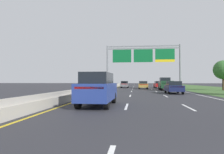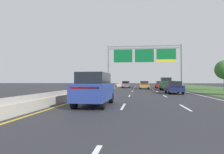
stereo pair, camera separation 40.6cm
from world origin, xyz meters
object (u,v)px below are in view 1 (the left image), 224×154
object	(u,v)px
roadside_tree_mid	(223,70)
pickup_truck_darkgreen	(165,84)
car_gold_centre_lane_sedan	(143,85)
car_grey_left_lane_sedan	(125,84)
car_blue_left_lane_suv	(98,89)
car_navy_right_lane_sedan	(174,87)
overhead_sign_gantry	(143,58)
car_red_right_lane_sedan	(159,84)

from	to	relation	value
roadside_tree_mid	pickup_truck_darkgreen	bearing A→B (deg)	-179.89
car_gold_centre_lane_sedan	car_grey_left_lane_sedan	size ratio (longest dim) A/B	1.00
car_blue_left_lane_suv	car_navy_right_lane_sedan	size ratio (longest dim) A/B	1.07
overhead_sign_gantry	roadside_tree_mid	world-z (taller)	overhead_sign_gantry
car_grey_left_lane_sedan	car_red_right_lane_sedan	bearing A→B (deg)	-104.19
car_navy_right_lane_sedan	car_red_right_lane_sedan	bearing A→B (deg)	-0.44
pickup_truck_darkgreen	car_blue_left_lane_suv	size ratio (longest dim) A/B	1.15
car_gold_centre_lane_sedan	roadside_tree_mid	xyz separation A→B (m)	(13.16, -5.27, 2.64)
car_gold_centre_lane_sedan	roadside_tree_mid	distance (m)	14.42
car_navy_right_lane_sedan	roadside_tree_mid	xyz separation A→B (m)	(9.89, 9.39, 2.64)
overhead_sign_gantry	roadside_tree_mid	xyz separation A→B (m)	(13.11, -5.56, -2.92)
car_blue_left_lane_suv	car_navy_right_lane_sedan	bearing A→B (deg)	-27.49
pickup_truck_darkgreen	car_grey_left_lane_sedan	bearing A→B (deg)	34.97
car_blue_left_lane_suv	car_red_right_lane_sedan	distance (m)	33.22
roadside_tree_mid	car_red_right_lane_sedan	bearing A→B (deg)	134.61
car_grey_left_lane_sedan	roadside_tree_mid	size ratio (longest dim) A/B	0.87
pickup_truck_darkgreen	car_grey_left_lane_sedan	size ratio (longest dim) A/B	1.24
car_blue_left_lane_suv	car_grey_left_lane_sedan	world-z (taller)	car_blue_left_lane_suv
car_red_right_lane_sedan	car_navy_right_lane_sedan	bearing A→B (deg)	177.33
car_grey_left_lane_sedan	pickup_truck_darkgreen	bearing A→B (deg)	-146.54
car_blue_left_lane_suv	overhead_sign_gantry	bearing A→B (deg)	-7.03
roadside_tree_mid	car_grey_left_lane_sedan	bearing A→B (deg)	145.97
car_red_right_lane_sedan	roadside_tree_mid	xyz separation A→B (m)	(9.56, -9.69, 2.64)
car_red_right_lane_sedan	car_gold_centre_lane_sedan	xyz separation A→B (m)	(-3.60, -4.42, 0.00)
car_red_right_lane_sedan	car_gold_centre_lane_sedan	distance (m)	5.70
overhead_sign_gantry	car_gold_centre_lane_sedan	world-z (taller)	overhead_sign_gantry
car_blue_left_lane_suv	car_grey_left_lane_sedan	bearing A→B (deg)	1.23
car_gold_centre_lane_sedan	car_grey_left_lane_sedan	bearing A→B (deg)	32.24
roadside_tree_mid	car_blue_left_lane_suv	bearing A→B (deg)	-127.04
car_blue_left_lane_suv	roadside_tree_mid	bearing A→B (deg)	-36.02
car_navy_right_lane_sedan	roadside_tree_mid	size ratio (longest dim) A/B	0.87
overhead_sign_gantry	car_grey_left_lane_sedan	distance (m)	9.20
car_navy_right_lane_sedan	car_grey_left_lane_sedan	distance (m)	22.26
car_navy_right_lane_sedan	car_red_right_lane_sedan	world-z (taller)	same
car_blue_left_lane_suv	car_navy_right_lane_sedan	xyz separation A→B (m)	(7.21, 13.27, -0.28)
car_red_right_lane_sedan	roadside_tree_mid	bearing A→B (deg)	-137.05
overhead_sign_gantry	car_grey_left_lane_sedan	xyz separation A→B (m)	(-4.12, 6.07, -5.56)
car_red_right_lane_sedan	roadside_tree_mid	size ratio (longest dim) A/B	0.88
overhead_sign_gantry	pickup_truck_darkgreen	distance (m)	8.49
overhead_sign_gantry	car_blue_left_lane_suv	xyz separation A→B (m)	(-3.99, -28.22, -5.28)
car_blue_left_lane_suv	car_red_right_lane_sedan	size ratio (longest dim) A/B	1.06
pickup_truck_darkgreen	car_navy_right_lane_sedan	size ratio (longest dim) A/B	1.23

